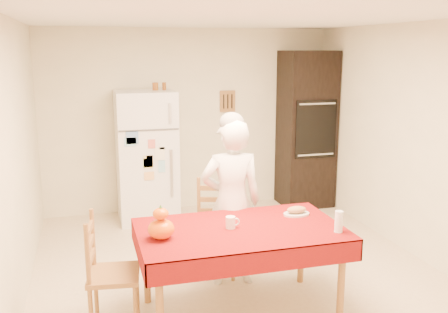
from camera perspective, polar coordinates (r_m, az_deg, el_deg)
name	(u,v)px	position (r m, az deg, el deg)	size (l,w,h in m)	color
floor	(236,271)	(5.21, 1.39, -12.98)	(4.50, 4.50, 0.00)	#C5AF8E
room_shell	(237,113)	(4.76, 1.49, 5.00)	(4.02, 4.52, 2.51)	beige
refrigerator	(147,156)	(6.58, -8.83, 0.02)	(0.75, 0.74, 1.70)	white
oven_cabinet	(306,129)	(7.20, 9.39, 3.08)	(0.70, 0.62, 2.20)	black
dining_table	(240,236)	(4.20, 1.86, -9.07)	(1.70, 1.00, 0.76)	brown
chair_far	(216,223)	(5.05, -0.94, -7.60)	(0.52, 0.51, 0.95)	brown
chair_left	(105,268)	(4.17, -13.41, -12.34)	(0.45, 0.47, 0.95)	brown
seated_woman	(231,203)	(4.72, 0.86, -5.29)	(0.58, 0.38, 1.60)	white
coffee_mug	(230,222)	(4.16, 0.75, -7.54)	(0.08, 0.08, 0.10)	white
pumpkin_lower	(161,229)	(3.96, -7.20, -8.23)	(0.21, 0.21, 0.16)	#D83D05
pumpkin_upper	(161,214)	(3.92, -7.25, -6.51)	(0.12, 0.12, 0.09)	orange
wine_glass	(339,221)	(4.17, 12.98, -7.25)	(0.07, 0.07, 0.18)	white
bread_plate	(296,214)	(4.54, 8.28, -6.52)	(0.24, 0.24, 0.02)	silver
bread_loaf	(297,210)	(4.52, 8.29, -6.03)	(0.18, 0.10, 0.06)	#AA8253
spice_jar_left	(154,86)	(6.52, -7.97, 7.94)	(0.05, 0.05, 0.10)	brown
spice_jar_mid	(156,86)	(6.52, -7.75, 7.95)	(0.05, 0.05, 0.10)	brown
spice_jar_right	(164,86)	(6.54, -6.85, 7.98)	(0.05, 0.05, 0.10)	brown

